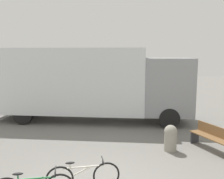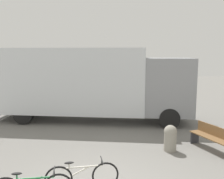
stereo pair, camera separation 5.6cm
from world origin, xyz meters
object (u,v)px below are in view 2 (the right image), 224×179
object	(u,v)px
delivery_truck	(89,82)
bollard_near_bench	(170,137)
park_bench	(214,138)
bicycle_middle	(82,176)

from	to	relation	value
delivery_truck	bollard_near_bench	xyz separation A→B (m)	(3.10, -3.76, -1.40)
delivery_truck	park_bench	world-z (taller)	delivery_truck
delivery_truck	bollard_near_bench	bearing A→B (deg)	-46.10
bicycle_middle	bollard_near_bench	distance (m)	3.55
delivery_truck	bicycle_middle	size ratio (longest dim) A/B	5.51
park_bench	bicycle_middle	xyz separation A→B (m)	(-3.99, -2.49, -0.11)
park_bench	bicycle_middle	bearing A→B (deg)	97.35
bollard_near_bench	park_bench	bearing A→B (deg)	1.14
bicycle_middle	bollard_near_bench	xyz separation A→B (m)	(2.55, 2.46, 0.12)
delivery_truck	park_bench	bearing A→B (deg)	-35.03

